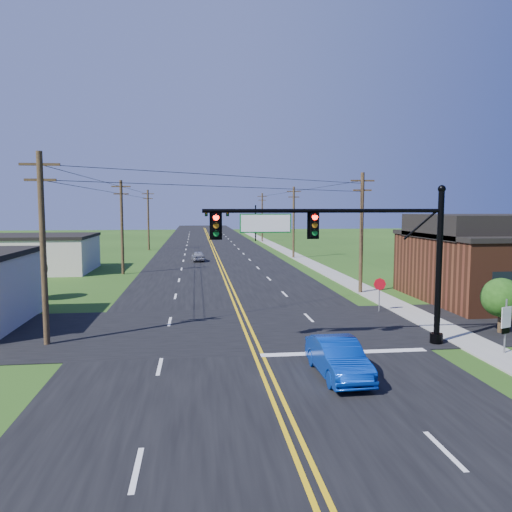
{
  "coord_description": "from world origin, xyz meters",
  "views": [
    {
      "loc": [
        -2.48,
        -13.95,
        6.48
      ],
      "look_at": [
        0.41,
        10.0,
        4.09
      ],
      "focal_mm": 35.0,
      "sensor_mm": 36.0,
      "label": 1
    }
  ],
  "objects": [
    {
      "name": "ground",
      "position": [
        0.0,
        0.0,
        0.0
      ],
      "size": [
        260.0,
        260.0,
        0.0
      ],
      "primitive_type": "plane",
      "color": "#224212",
      "rests_on": "ground"
    },
    {
      "name": "road_main",
      "position": [
        0.0,
        50.0,
        0.02
      ],
      "size": [
        16.0,
        220.0,
        0.04
      ],
      "primitive_type": "cube",
      "color": "black",
      "rests_on": "ground"
    },
    {
      "name": "road_cross",
      "position": [
        0.0,
        12.0,
        0.02
      ],
      "size": [
        70.0,
        10.0,
        0.04
      ],
      "primitive_type": "cube",
      "color": "black",
      "rests_on": "ground"
    },
    {
      "name": "sidewalk",
      "position": [
        10.5,
        40.0,
        0.04
      ],
      "size": [
        2.0,
        160.0,
        0.08
      ],
      "primitive_type": "cube",
      "color": "gray",
      "rests_on": "ground"
    },
    {
      "name": "signal_mast_main",
      "position": [
        4.34,
        8.0,
        4.75
      ],
      "size": [
        11.3,
        0.6,
        7.48
      ],
      "color": "black",
      "rests_on": "ground"
    },
    {
      "name": "signal_mast_far",
      "position": [
        4.44,
        80.0,
        4.55
      ],
      "size": [
        10.98,
        0.6,
        7.48
      ],
      "color": "black",
      "rests_on": "ground"
    },
    {
      "name": "cream_bldg_far",
      "position": [
        -19.0,
        38.0,
        1.86
      ],
      "size": [
        12.2,
        9.2,
        3.7
      ],
      "color": "beige",
      "rests_on": "ground"
    },
    {
      "name": "utility_pole_left_a",
      "position": [
        -9.5,
        10.0,
        4.72
      ],
      "size": [
        1.8,
        0.28,
        9.0
      ],
      "color": "#332417",
      "rests_on": "ground"
    },
    {
      "name": "utility_pole_left_b",
      "position": [
        -9.5,
        35.0,
        4.72
      ],
      "size": [
        1.8,
        0.28,
        9.0
      ],
      "color": "#332417",
      "rests_on": "ground"
    },
    {
      "name": "utility_pole_left_c",
      "position": [
        -9.5,
        62.0,
        4.72
      ],
      "size": [
        1.8,
        0.28,
        9.0
      ],
      "color": "#332417",
      "rests_on": "ground"
    },
    {
      "name": "utility_pole_right_a",
      "position": [
        9.8,
        22.0,
        4.72
      ],
      "size": [
        1.8,
        0.28,
        9.0
      ],
      "color": "#332417",
      "rests_on": "ground"
    },
    {
      "name": "utility_pole_right_b",
      "position": [
        9.8,
        48.0,
        4.72
      ],
      "size": [
        1.8,
        0.28,
        9.0
      ],
      "color": "#332417",
      "rests_on": "ground"
    },
    {
      "name": "utility_pole_right_c",
      "position": [
        9.8,
        78.0,
        4.72
      ],
      "size": [
        1.8,
        0.28,
        9.0
      ],
      "color": "#332417",
      "rests_on": "ground"
    },
    {
      "name": "tree_right_back",
      "position": [
        16.0,
        26.0,
        2.6
      ],
      "size": [
        3.0,
        3.0,
        4.1
      ],
      "color": "#332417",
      "rests_on": "ground"
    },
    {
      "name": "shrub_corner",
      "position": [
        13.0,
        9.5,
        1.85
      ],
      "size": [
        2.0,
        2.0,
        2.86
      ],
      "color": "#332417",
      "rests_on": "ground"
    },
    {
      "name": "tree_left",
      "position": [
        -14.0,
        22.0,
        2.16
      ],
      "size": [
        2.4,
        2.4,
        3.37
      ],
      "color": "#332417",
      "rests_on": "ground"
    },
    {
      "name": "blue_car",
      "position": [
        2.84,
        4.01,
        0.72
      ],
      "size": [
        1.65,
        4.4,
        1.44
      ],
      "primitive_type": "imported",
      "rotation": [
        0.0,
        0.0,
        0.03
      ],
      "color": "#07309C",
      "rests_on": "ground"
    },
    {
      "name": "distant_car",
      "position": [
        -2.25,
        45.43,
        0.61
      ],
      "size": [
        1.7,
        3.66,
        1.21
      ],
      "primitive_type": "imported",
      "rotation": [
        0.0,
        0.0,
        3.22
      ],
      "color": "#A5A4A9",
      "rests_on": "ground"
    },
    {
      "name": "route_sign",
      "position": [
        10.95,
        5.98,
        1.44
      ],
      "size": [
        0.59,
        0.25,
        2.47
      ],
      "rotation": [
        0.0,
        0.0,
        0.37
      ],
      "color": "slate",
      "rests_on": "ground"
    },
    {
      "name": "stop_sign",
      "position": [
        8.7,
        15.19,
        1.53
      ],
      "size": [
        0.76,
        0.13,
        2.13
      ],
      "rotation": [
        0.0,
        0.0,
        -0.11
      ],
      "color": "slate",
      "rests_on": "ground"
    }
  ]
}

